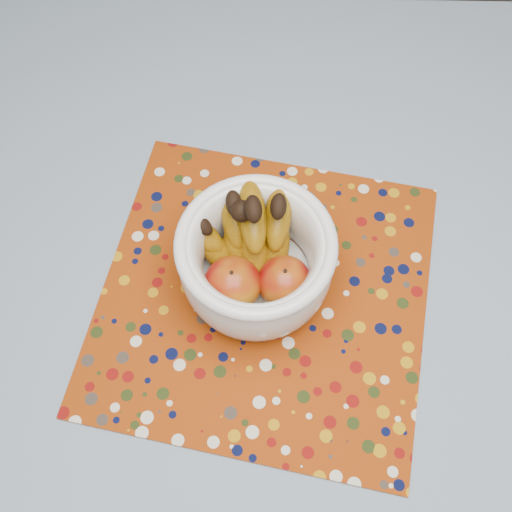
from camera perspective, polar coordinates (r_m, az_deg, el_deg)
The scene contains 4 objects.
table at distance 0.93m, azimuth 4.52°, elevation -8.83°, with size 1.20×1.20×0.75m.
tablecloth at distance 0.85m, azimuth 4.91°, elevation -7.15°, with size 1.32×1.32×0.01m, color slate.
placemat at distance 0.86m, azimuth 0.77°, elevation -3.66°, with size 0.46×0.46×0.00m, color #832E07.
fruit_bowl at distance 0.80m, azimuth -0.40°, elevation 0.24°, with size 0.23×0.22×0.17m.
Camera 1 is at (-0.07, -0.28, 1.55)m, focal length 42.00 mm.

